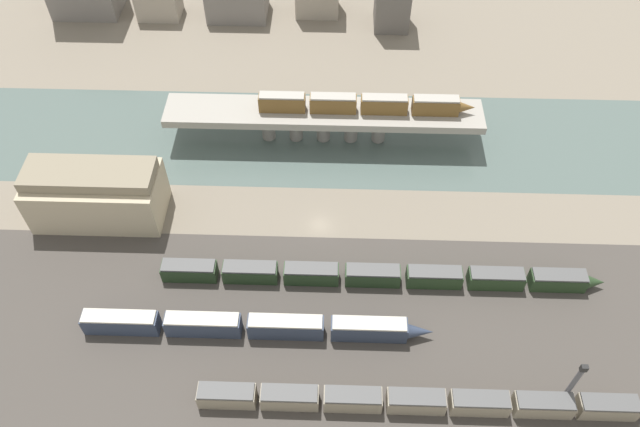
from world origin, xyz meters
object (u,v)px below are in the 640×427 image
train_yard_far (380,276)px  signal_tower (573,384)px  train_on_bridge (364,104)px  train_yard_mid (253,326)px  warehouse_building (96,193)px  train_yard_near (424,401)px

train_yard_far → signal_tower: (28.11, -21.55, 4.12)m
train_on_bridge → train_yard_mid: size_ratio=0.76×
train_yard_mid → train_yard_far: size_ratio=0.75×
train_yard_far → train_yard_mid: bearing=-153.0°
train_on_bridge → train_yard_mid: train_on_bridge is taller
warehouse_building → signal_tower: size_ratio=2.13×
train_yard_mid → signal_tower: 51.05m
warehouse_building → train_on_bridge: bearing=24.0°
warehouse_building → train_yard_mid: bearing=-38.4°
train_yard_mid → train_yard_far: (21.71, 11.06, -0.26)m
train_on_bridge → warehouse_building: bearing=-156.0°
train_yard_near → signal_tower: (22.08, 1.74, 4.08)m
train_on_bridge → train_yard_near: size_ratio=0.63×
train_yard_far → signal_tower: signal_tower is taller
signal_tower → train_yard_mid: bearing=168.1°
train_yard_far → signal_tower: 35.66m
train_yard_far → signal_tower: bearing=-37.5°
signal_tower → train_yard_far: bearing=142.5°
train_yard_far → warehouse_building: size_ratio=3.21×
train_yard_near → warehouse_building: size_ratio=2.87×
signal_tower → train_yard_near: bearing=-175.5°
warehouse_building → signal_tower: bearing=-23.7°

